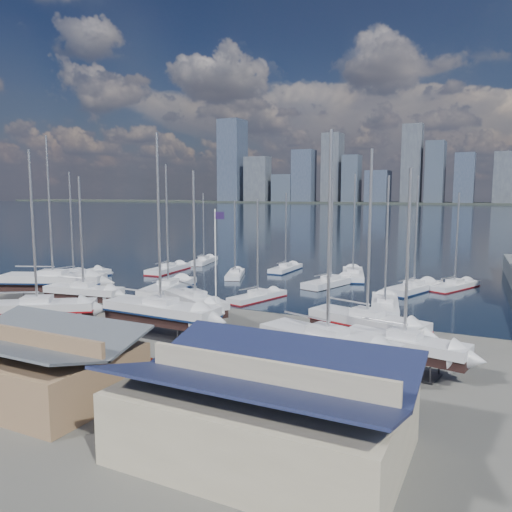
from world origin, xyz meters
The scene contains 30 objects.
ground centered at (0.00, -10.00, 0.00)m, with size 1400.00×1400.00×0.00m, color #605E59.
water centered at (0.00, 300.00, -0.15)m, with size 1400.00×600.00×0.40m, color #19273A.
far_shore centered at (0.00, 560.00, 1.10)m, with size 1400.00×80.00×2.20m, color #2D332D.
skyline centered at (-7.83, 553.76, 39.09)m, with size 639.14×43.80×107.69m.
shed_grey centered at (0.00, -26.00, 2.15)m, with size 12.60×8.40×4.17m.
shed_blue centered at (16.00, -26.00, 2.42)m, with size 13.65×9.45×4.71m.
sailboat_cradle_0 centered at (-21.01, -5.73, 2.22)m, with size 12.23×7.69×18.95m.
sailboat_cradle_1 centered at (-11.32, -16.10, 2.08)m, with size 9.95×7.85×16.22m.
sailboat_cradle_2 centered at (-13.98, -7.95, 1.99)m, with size 8.87×3.54×14.23m.
sailboat_cradle_3 centered at (-0.63, -12.15, 2.15)m, with size 11.01×3.49×17.49m.
sailboat_cradle_4 centered at (-0.59, -6.80, 2.00)m, with size 8.96×6.44×14.57m.
sailboat_cradle_5 centered at (15.31, -14.41, 2.10)m, with size 10.72×5.86×16.64m.
sailboat_cradle_6 centered at (16.41, -7.70, 2.06)m, with size 10.19×5.51×15.87m.
sailboat_cradle_7 centered at (20.10, -12.04, 1.98)m, with size 8.87×3.97×14.14m.
sailboat_moored_0 centered at (-30.06, 5.93, 0.31)m, with size 5.54×11.27×16.23m.
sailboat_moored_1 centered at (-21.63, 17.48, 0.31)m, with size 3.59×10.05×14.72m.
sailboat_moored_2 centered at (-21.76, 28.22, 0.32)m, with size 4.27×9.00×13.10m.
sailboat_moored_3 centered at (-12.20, 4.64, 0.31)m, with size 5.05×11.60×16.78m.
sailboat_moored_4 centered at (-9.76, 17.92, 0.33)m, with size 5.07×8.14×11.93m.
sailboat_moored_5 centered at (-5.16, 26.41, 0.31)m, with size 2.50×8.77×13.10m.
sailboat_moored_6 centered at (0.44, 4.83, 0.31)m, with size 4.41×8.61×12.39m.
sailboat_moored_7 centered at (5.30, 17.40, 0.32)m, with size 5.44×10.30×14.98m.
sailboat_moored_8 centered at (6.29, 24.84, 0.31)m, with size 5.84×11.07×15.94m.
sailboat_moored_9 centered at (14.81, 6.75, 0.32)m, with size 4.84×10.28×14.97m.
sailboat_moored_10 centered at (16.05, 18.20, 0.31)m, with size 6.10×10.64×15.34m.
sailboat_moored_11 centered at (20.54, 22.41, 0.31)m, with size 5.85×9.01×13.13m.
car_b centered at (-4.79, -18.78, 0.80)m, with size 1.69×4.86×1.60m, color gray.
car_c centered at (3.72, -21.57, 0.64)m, with size 2.12×4.59×1.28m, color gray.
car_d centered at (12.87, -19.97, 0.80)m, with size 2.24×5.50×1.60m, color gray.
flagpole centered at (3.06, -8.85, 6.32)m, with size 0.98×0.12×11.08m.
Camera 1 is at (25.77, -46.62, 12.45)m, focal length 35.00 mm.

